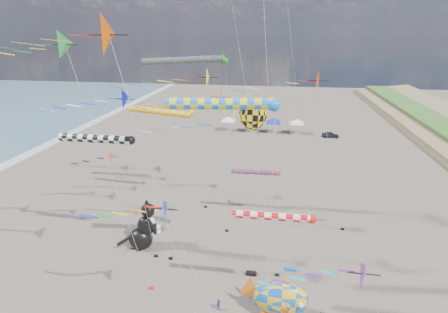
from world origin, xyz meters
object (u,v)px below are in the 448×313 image
person_adult (251,289)px  fish_inflatable (281,299)px  cat_inflatable (142,225)px  parked_car (330,135)px  child_blue (219,305)px  child_green (280,303)px

person_adult → fish_inflatable: bearing=-50.3°
cat_inflatable → parked_car: 50.44m
fish_inflatable → child_blue: size_ratio=5.87×
fish_inflatable → parked_car: fish_inflatable is taller
child_blue → fish_inflatable: bearing=-57.5°
person_adult → parked_car: bearing=59.2°
fish_inflatable → parked_car: bearing=78.4°
cat_inflatable → child_blue: 11.96m
cat_inflatable → child_blue: bearing=-60.3°
person_adult → parked_car: size_ratio=0.53×
fish_inflatable → person_adult: fish_inflatable is taller
fish_inflatable → child_green: 1.20m
child_green → person_adult: bearing=-169.2°
cat_inflatable → person_adult: 13.07m
child_blue → person_adult: bearing=-24.5°
child_green → cat_inflatable: bearing=-172.2°
cat_inflatable → fish_inflatable: 15.82m
child_green → parked_car: bearing=111.7°
child_green → child_blue: 4.93m
fish_inflatable → parked_car: 52.43m
person_adult → child_green: size_ratio=1.52×
fish_inflatable → cat_inflatable: bearing=152.4°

